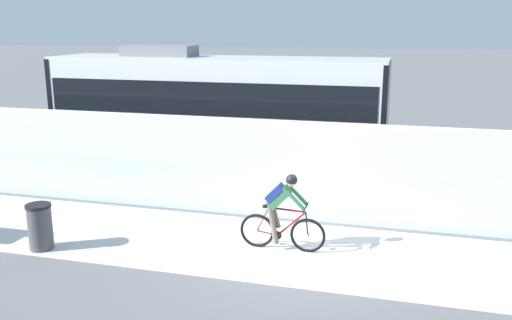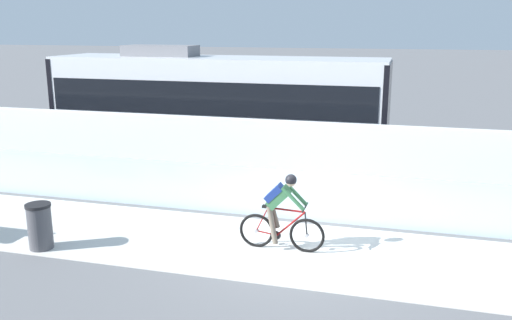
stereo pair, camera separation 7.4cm
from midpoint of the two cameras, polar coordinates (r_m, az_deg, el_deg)
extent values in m
plane|color=slate|center=(11.26, 4.69, -9.50)|extent=(200.00, 200.00, 0.00)
cube|color=silver|center=(11.26, 4.69, -9.47)|extent=(32.00, 3.20, 0.01)
cube|color=silver|center=(12.76, 6.26, -3.81)|extent=(32.00, 0.05, 1.20)
cube|color=white|center=(14.37, 7.43, -0.14)|extent=(32.00, 0.36, 2.01)
cube|color=#595654|center=(17.01, 8.47, -1.46)|extent=(32.00, 0.08, 0.01)
cube|color=#595654|center=(18.39, 9.00, -0.32)|extent=(32.00, 0.08, 0.01)
cube|color=silver|center=(18.23, -4.24, 5.77)|extent=(11.00, 2.50, 3.10)
cube|color=black|center=(18.18, -4.26, 6.86)|extent=(10.56, 2.54, 1.04)
cube|color=#4C4C51|center=(18.47, -4.17, 1.56)|extent=(10.78, 2.53, 0.28)
cube|color=slate|center=(18.82, -10.15, 11.14)|extent=(2.40, 1.10, 0.36)
cube|color=#232326|center=(19.93, -13.77, 1.60)|extent=(1.40, 1.88, 0.20)
cylinder|color=black|center=(19.33, -14.77, 0.99)|extent=(0.60, 0.10, 0.60)
cylinder|color=black|center=(20.55, -12.81, 1.86)|extent=(0.60, 0.10, 0.60)
cube|color=#232326|center=(17.69, 6.68, 0.38)|extent=(1.40, 1.88, 0.20)
cylinder|color=black|center=(17.01, 6.31, -0.36)|extent=(0.60, 0.10, 0.60)
cylinder|color=black|center=(18.39, 7.01, 0.71)|extent=(0.60, 0.10, 0.60)
cube|color=black|center=(20.67, -18.74, 6.04)|extent=(0.16, 2.54, 2.94)
cube|color=black|center=(17.23, 13.20, 4.97)|extent=(0.16, 2.54, 2.94)
torus|color=black|center=(11.11, 5.21, -7.84)|extent=(0.72, 0.06, 0.72)
cylinder|color=#99999E|center=(11.11, 5.21, -7.84)|extent=(0.07, 0.10, 0.07)
torus|color=black|center=(11.32, -0.07, -7.36)|extent=(0.72, 0.06, 0.72)
cylinder|color=#99999E|center=(11.32, -0.07, -7.36)|extent=(0.07, 0.10, 0.07)
cylinder|color=maroon|center=(11.09, 3.51, -6.66)|extent=(0.60, 0.04, 0.58)
cylinder|color=maroon|center=(11.16, 1.60, -6.42)|extent=(0.22, 0.04, 0.59)
cylinder|color=maroon|center=(11.01, 3.07, -5.20)|extent=(0.76, 0.04, 0.07)
cylinder|color=maroon|center=(11.28, 0.98, -7.60)|extent=(0.43, 0.03, 0.09)
cylinder|color=maroon|center=(11.19, 0.54, -6.18)|extent=(0.27, 0.02, 0.53)
cylinder|color=black|center=(11.02, 5.11, -6.65)|extent=(0.08, 0.03, 0.49)
cube|color=black|center=(11.07, 1.16, -4.87)|extent=(0.24, 0.10, 0.05)
cylinder|color=black|center=(10.91, 5.02, -4.94)|extent=(0.03, 0.58, 0.03)
cylinder|color=#262628|center=(11.24, 2.04, -7.84)|extent=(0.18, 0.02, 0.18)
cube|color=#33663F|center=(10.96, 2.28, -3.90)|extent=(0.50, 0.28, 0.51)
cube|color=navy|center=(10.95, 1.81, -3.41)|extent=(0.38, 0.30, 0.38)
sphere|color=beige|center=(10.81, 3.54, -2.26)|extent=(0.20, 0.20, 0.20)
sphere|color=black|center=(10.80, 3.54, -2.08)|extent=(0.23, 0.23, 0.23)
cylinder|color=#33663F|center=(10.74, 3.96, -4.25)|extent=(0.41, 0.08, 0.41)
cylinder|color=#33663F|center=(11.04, 4.28, -3.75)|extent=(0.41, 0.08, 0.41)
cylinder|color=#726656|center=(11.09, 1.59, -6.80)|extent=(0.25, 0.11, 0.79)
cylinder|color=#726656|center=(11.20, 1.81, -5.82)|extent=(0.25, 0.11, 0.52)
cylinder|color=#47474C|center=(12.03, -21.72, -6.63)|extent=(0.48, 0.48, 0.90)
cylinder|color=black|center=(11.87, -21.93, -4.45)|extent=(0.51, 0.51, 0.06)
camera|label=1|loc=(0.04, -90.16, -0.04)|focal=38.40mm
camera|label=2|loc=(0.04, 89.84, 0.04)|focal=38.40mm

